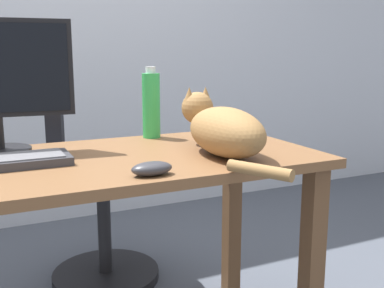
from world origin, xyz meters
name	(u,v)px	position (x,y,z in m)	size (l,w,h in m)	color
back_wall	(26,3)	(0.00, 1.52, 1.30)	(6.00, 0.04, 2.60)	silver
desk	(96,195)	(0.00, 0.00, 0.60)	(1.38, 0.63, 0.72)	brown
office_chair	(91,193)	(0.13, 0.63, 0.42)	(0.49, 0.48, 0.95)	black
cat	(222,129)	(0.38, -0.11, 0.80)	(0.20, 0.61, 0.20)	olive
computer_mouse	(152,169)	(0.09, -0.25, 0.73)	(0.11, 0.06, 0.04)	#333338
water_bottle	(151,105)	(0.28, 0.26, 0.84)	(0.07, 0.07, 0.26)	green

